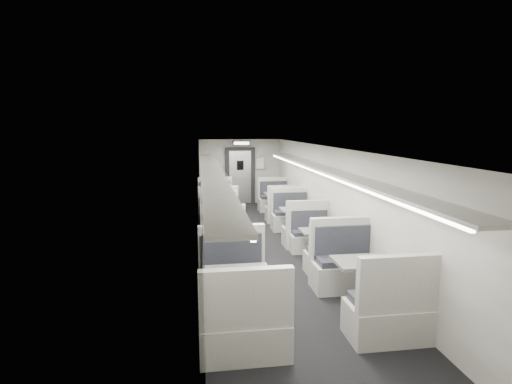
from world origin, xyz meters
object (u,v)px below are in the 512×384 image
object	(u,v)px
exit_sign	(241,143)
booth_left_d	(238,297)
booth_right_a	(278,204)
booth_left_a	(217,207)
booth_right_b	(298,223)
booth_right_c	(319,245)
booth_left_b	(221,226)
booth_left_c	(226,249)
booth_right_d	(364,285)
vestibule_door	(240,176)
passenger	(223,200)

from	to	relation	value
exit_sign	booth_left_d	bearing A→B (deg)	-96.53
booth_right_a	exit_sign	bearing A→B (deg)	119.65
booth_left_a	booth_left_d	size ratio (longest dim) A/B	0.99
booth_right_b	booth_right_c	bearing A→B (deg)	-90.00
booth_left_b	booth_left_c	world-z (taller)	booth_left_b
booth_left_a	booth_right_d	world-z (taller)	booth_right_d
booth_left_c	booth_right_b	xyz separation A→B (m)	(2.00, 1.89, 0.04)
booth_right_d	exit_sign	bearing A→B (deg)	96.64
booth_right_a	booth_right_c	distance (m)	4.47
booth_left_a	booth_right_b	distance (m)	3.00
booth_right_b	vestibule_door	distance (m)	4.96
booth_left_c	vestibule_door	xyz separation A→B (m)	(1.00, 6.71, 0.69)
booth_left_c	passenger	world-z (taller)	passenger
booth_left_b	booth_left_d	world-z (taller)	booth_left_d
booth_right_d	booth_left_d	bearing A→B (deg)	-175.97
booth_right_a	booth_right_c	world-z (taller)	booth_right_a
vestibule_door	booth_right_a	bearing A→B (deg)	-65.99
booth_right_b	booth_left_b	bearing A→B (deg)	-179.59
booth_right_c	exit_sign	world-z (taller)	exit_sign
booth_left_b	passenger	bearing A→B (deg)	83.65
booth_left_a	booth_right_b	size ratio (longest dim) A/B	1.04
booth_left_c	booth_right_a	size ratio (longest dim) A/B	0.92
exit_sign	passenger	bearing A→B (deg)	-105.38
booth_right_d	booth_right_c	bearing A→B (deg)	90.00
booth_left_b	booth_right_c	bearing A→B (deg)	-43.37
booth_right_d	exit_sign	distance (m)	8.85
booth_right_b	exit_sign	world-z (taller)	exit_sign
booth_left_b	exit_sign	distance (m)	4.85
booth_left_a	booth_right_a	bearing A→B (deg)	9.58
booth_left_a	booth_left_c	bearing A→B (deg)	-90.00
booth_left_a	booth_left_b	world-z (taller)	booth_left_a
booth_right_a	passenger	xyz separation A→B (m)	(-1.87, -1.40, 0.44)
booth_left_d	booth_right_c	xyz separation A→B (m)	(2.00, 2.50, -0.06)
booth_right_b	exit_sign	xyz separation A→B (m)	(-1.00, 4.33, 1.89)
exit_sign	booth_right_d	bearing A→B (deg)	-83.36
passenger	exit_sign	bearing A→B (deg)	62.32
booth_left_b	booth_left_c	bearing A→B (deg)	-90.00
booth_right_a	passenger	world-z (taller)	passenger
booth_left_a	booth_right_c	xyz separation A→B (m)	(2.00, -4.14, -0.05)
passenger	booth_right_d	bearing A→B (deg)	-83.34
booth_left_a	booth_left_d	distance (m)	6.64
booth_left_d	passenger	distance (m)	5.59
booth_left_d	booth_right_b	xyz separation A→B (m)	(2.00, 4.40, -0.02)
booth_left_c	booth_right_a	distance (m)	4.89
booth_right_b	booth_left_a	bearing A→B (deg)	131.84
booth_left_a	booth_right_c	bearing A→B (deg)	-64.20
booth_left_c	booth_right_a	world-z (taller)	booth_right_a
booth_right_b	exit_sign	bearing A→B (deg)	103.01
booth_right_d	passenger	distance (m)	5.76
booth_left_c	booth_right_d	distance (m)	3.11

